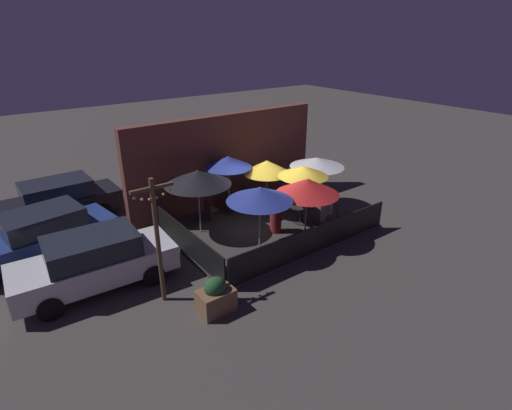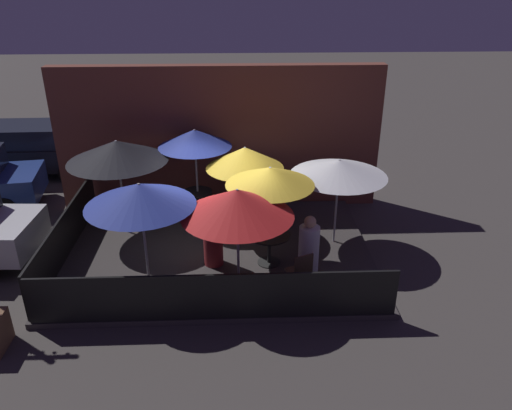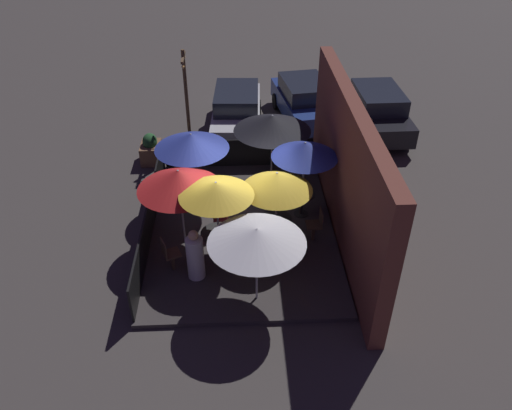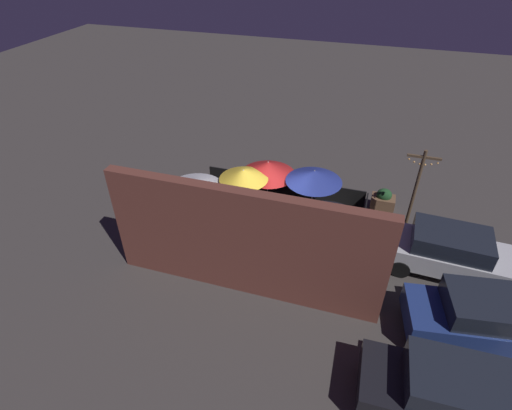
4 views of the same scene
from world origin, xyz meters
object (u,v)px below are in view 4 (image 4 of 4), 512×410
Objects in this scene: dining_table_0 at (269,255)px; patio_umbrella_6 at (194,184)px; patio_chair_2 at (242,189)px; light_post at (415,189)px; patio_umbrella_2 at (244,174)px; patio_umbrella_1 at (243,202)px; patio_chair_0 at (299,259)px; patio_chair_1 at (234,253)px; parked_car_2 at (456,396)px; patio_umbrella_4 at (329,215)px; patron_0 at (230,195)px; patio_umbrella_3 at (268,168)px; patio_umbrella_5 at (314,176)px; patio_umbrella_0 at (270,218)px; parked_car_1 at (485,318)px; parked_car_0 at (448,251)px; dining_table_1 at (244,232)px; patron_1 at (274,213)px; dining_table_2 at (244,207)px; planter_box at (383,201)px.

patio_umbrella_6 is at bearing -23.76° from dining_table_0.
light_post is (-6.56, 0.08, 1.34)m from patio_chair_2.
patio_umbrella_1 is at bearing 107.94° from patio_umbrella_2.
patio_chair_0 is 0.95× the size of patio_chair_1.
parked_car_2 is at bearing 147.07° from patio_umbrella_1.
patio_umbrella_1 is 1.98m from dining_table_0.
patio_umbrella_4 is 1.66× the size of patron_0.
patio_umbrella_5 is (-1.81, 0.21, 0.10)m from patio_umbrella_3.
patio_umbrella_0 is at bearing 125.79° from patio_umbrella_2.
parked_car_1 is at bearing 37.72° from patron_0.
patio_chair_1 is 3.36m from patron_0.
patio_umbrella_4 is 0.66× the size of light_post.
dining_table_0 is 1.19m from patio_chair_1.
patio_chair_2 is at bearing -43.68° from parked_car_2.
patron_0 is 0.40× the size of light_post.
light_post is 2.39m from parked_car_0.
dining_table_1 is 7.77m from parked_car_1.
patron_1 is at bearing 44.37° from patron_0.
planter_box is (-5.14, -2.38, -0.25)m from dining_table_2.
patio_umbrella_5 is 1.60× the size of patron_0.
light_post is (-7.62, -2.01, 0.02)m from patio_umbrella_6.
patron_0 is at bearing -48.65° from patio_chair_0.
patio_umbrella_2 is 2.33× the size of patio_chair_2.
planter_box is at bearing -70.64° from parked_car_1.
patio_umbrella_6 is at bearing -16.13° from patio_umbrella_1.
dining_table_1 is 0.24× the size of light_post.
parked_car_0 and parked_car_2 have the same top height.
patron_1 is at bearing -78.42° from patio_umbrella_0.
patio_umbrella_1 is at bearing -35.05° from patio_umbrella_0.
patio_umbrella_0 reaches higher than patio_umbrella_3.
patio_umbrella_3 is at bearing -94.45° from patio_umbrella_1.
patio_umbrella_4 is at bearing -175.97° from patron_1.
patio_umbrella_4 is at bearing 33.41° from patron_0.
parked_car_2 reaches higher than patron_0.
patio_umbrella_5 is 2.33× the size of patio_chair_1.
parked_car_0 is (-5.61, -1.75, 0.17)m from dining_table_0.
parked_car_2 is at bearing 140.90° from patio_umbrella_2.
patio_umbrella_2 reaches higher than dining_table_2.
dining_table_0 is at bearing 125.79° from dining_table_2.
dining_table_2 is at bearing -72.06° from patio_umbrella_1.
parked_car_1 reaches higher than dining_table_0.
light_post reaches higher than parked_car_0.
parked_car_0 reaches higher than dining_table_1.
patio_umbrella_3 is 3.92m from patio_chair_0.
patio_umbrella_6 is at bearing -16.13° from dining_table_1.
parked_car_1 is (-4.68, 1.59, -1.34)m from patio_umbrella_4.
patio_chair_2 is at bearing -8.93° from patio_umbrella_5.
patron_0 is at bearing -27.14° from patio_umbrella_4.
dining_table_1 is (-2.06, 0.60, -1.26)m from patio_umbrella_6.
patio_umbrella_2 is 0.96× the size of patio_umbrella_4.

